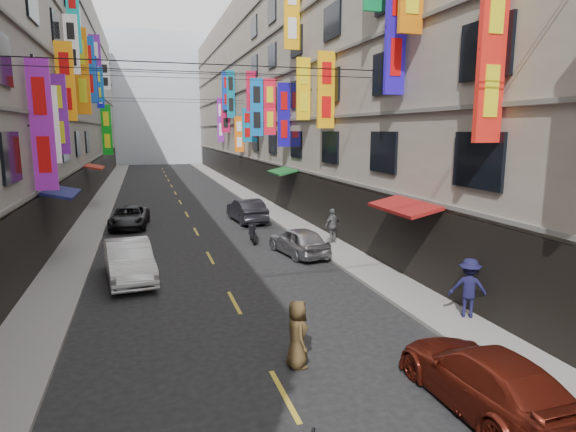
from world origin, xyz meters
TOP-DOWN VIEW (x-y plane):
  - sidewalk_left at (-6.00, 42.00)m, footprint 2.00×90.00m
  - sidewalk_right at (6.00, 42.00)m, footprint 2.00×90.00m
  - building_row_left at (-11.99, 42.00)m, footprint 10.14×90.00m
  - building_row_right at (11.99, 42.00)m, footprint 10.14×90.00m
  - haze_block at (0.00, 92.00)m, footprint 18.00×8.00m
  - shop_signage at (-0.18, 35.11)m, footprint 14.00×55.00m
  - street_awnings at (-1.26, 26.00)m, footprint 13.99×35.20m
  - overhead_cables at (0.00, 30.00)m, footprint 14.00×38.04m
  - lane_markings at (0.00, 39.00)m, footprint 0.12×80.20m
  - scooter_far_right at (2.54, 26.54)m, footprint 0.52×1.80m
  - car_left_mid at (-3.40, 21.63)m, footprint 2.13×4.77m
  - car_left_far at (-3.64, 32.36)m, footprint 2.44×4.62m
  - car_right_near at (3.83, 10.37)m, footprint 1.91×4.52m
  - car_right_mid at (4.00, 23.35)m, footprint 2.21×4.10m
  - car_right_far at (3.40, 32.10)m, footprint 1.90×4.57m
  - pedestrian_rnear at (6.51, 14.47)m, footprint 1.30×1.16m
  - pedestrian_rfar at (6.23, 24.72)m, footprint 1.16×0.91m
  - pedestrian_crossing at (0.66, 13.16)m, footprint 0.58×0.84m

SIDE VIEW (x-z plane):
  - lane_markings at x=0.00m, z-range 0.00..0.01m
  - sidewalk_left at x=-6.00m, z-range 0.00..0.12m
  - sidewalk_right at x=6.00m, z-range 0.00..0.12m
  - scooter_far_right at x=2.54m, z-range -0.13..1.01m
  - car_left_far at x=-3.64m, z-range 0.00..1.24m
  - car_right_near at x=3.83m, z-range 0.00..1.30m
  - car_right_mid at x=4.00m, z-range 0.00..1.33m
  - car_right_far at x=3.40m, z-range 0.00..1.47m
  - car_left_mid at x=-3.40m, z-range 0.00..1.52m
  - pedestrian_crossing at x=0.66m, z-range 0.00..1.68m
  - pedestrian_rfar at x=6.23m, z-range 0.12..1.86m
  - pedestrian_rnear at x=6.51m, z-range 0.12..1.93m
  - street_awnings at x=-1.26m, z-range 2.80..3.20m
  - overhead_cables at x=0.00m, z-range 8.18..9.42m
  - shop_signage at x=-0.18m, z-range 2.98..15.22m
  - building_row_left at x=-11.99m, z-range -0.01..18.99m
  - building_row_right at x=11.99m, z-range -0.01..18.99m
  - haze_block at x=0.00m, z-range 0.00..22.00m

